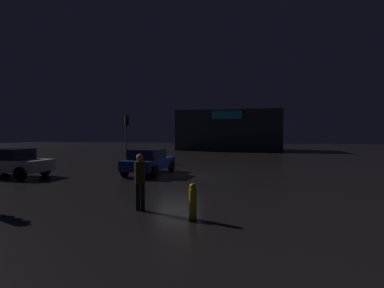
{
  "coord_description": "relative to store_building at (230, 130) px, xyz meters",
  "views": [
    {
      "loc": [
        4.65,
        -16.99,
        2.39
      ],
      "look_at": [
        -0.39,
        5.53,
        1.61
      ],
      "focal_mm": 28.45,
      "sensor_mm": 36.0,
      "label": 1
    }
  ],
  "objects": [
    {
      "name": "ground_plane",
      "position": [
        -0.2,
        -28.73,
        -2.9
      ],
      "size": [
        120.0,
        120.0,
        0.0
      ],
      "primitive_type": "plane",
      "color": "black"
    },
    {
      "name": "store_building",
      "position": [
        0.0,
        0.0,
        0.0
      ],
      "size": [
        14.94,
        7.87,
        5.8
      ],
      "color": "#33383D",
      "rests_on": "ground"
    },
    {
      "name": "traffic_signal_opposite",
      "position": [
        -6.84,
        -21.27,
        0.05
      ],
      "size": [
        0.42,
        0.43,
        3.99
      ],
      "color": "#595B60",
      "rests_on": "ground"
    },
    {
      "name": "car_near",
      "position": [
        -1.92,
        -28.87,
        -2.12
      ],
      "size": [
        2.15,
        4.34,
        1.5
      ],
      "color": "navy",
      "rests_on": "ground"
    },
    {
      "name": "car_far",
      "position": [
        -8.96,
        -31.54,
        -2.11
      ],
      "size": [
        4.2,
        2.07,
        1.56
      ],
      "color": "silver",
      "rests_on": "ground"
    },
    {
      "name": "pedestrian",
      "position": [
        0.82,
        -36.9,
        -1.87
      ],
      "size": [
        0.37,
        0.37,
        1.76
      ],
      "color": "black",
      "rests_on": "ground"
    },
    {
      "name": "fire_hydrant",
      "position": [
        2.64,
        -37.51,
        -2.4
      ],
      "size": [
        0.22,
        0.22,
        1.01
      ],
      "color": "gold",
      "rests_on": "ground"
    }
  ]
}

